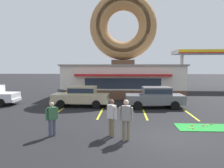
{
  "coord_description": "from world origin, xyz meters",
  "views": [
    {
      "loc": [
        -1.89,
        -9.54,
        3.19
      ],
      "look_at": [
        -2.73,
        5.0,
        2.0
      ],
      "focal_mm": 35.0,
      "sensor_mm": 36.0,
      "label": 1
    }
  ],
  "objects_px": {
    "pedestrian_hooded_kid": "(52,117)",
    "golf_ball": "(203,127)",
    "car_grey": "(155,96)",
    "pedestrian_blue_sweater_man": "(126,118)",
    "car_champagne": "(81,95)",
    "pedestrian_leather_jacket_man": "(112,116)",
    "trash_bin": "(60,94)"
  },
  "relations": [
    {
      "from": "pedestrian_blue_sweater_man",
      "to": "trash_bin",
      "type": "xyz_separation_m",
      "value": [
        -6.23,
        11.27,
        -0.49
      ]
    },
    {
      "from": "pedestrian_blue_sweater_man",
      "to": "pedestrian_leather_jacket_man",
      "type": "bearing_deg",
      "value": 142.09
    },
    {
      "from": "golf_ball",
      "to": "pedestrian_leather_jacket_man",
      "type": "height_order",
      "value": "pedestrian_leather_jacket_man"
    },
    {
      "from": "pedestrian_hooded_kid",
      "to": "golf_ball",
      "type": "bearing_deg",
      "value": 13.24
    },
    {
      "from": "car_champagne",
      "to": "golf_ball",
      "type": "bearing_deg",
      "value": -37.16
    },
    {
      "from": "car_champagne",
      "to": "pedestrian_leather_jacket_man",
      "type": "relative_size",
      "value": 2.7
    },
    {
      "from": "pedestrian_blue_sweater_man",
      "to": "trash_bin",
      "type": "bearing_deg",
      "value": 118.94
    },
    {
      "from": "car_grey",
      "to": "golf_ball",
      "type": "bearing_deg",
      "value": -72.75
    },
    {
      "from": "pedestrian_blue_sweater_man",
      "to": "pedestrian_hooded_kid",
      "type": "xyz_separation_m",
      "value": [
        -3.37,
        0.39,
        -0.13
      ]
    },
    {
      "from": "pedestrian_blue_sweater_man",
      "to": "pedestrian_leather_jacket_man",
      "type": "distance_m",
      "value": 0.82
    },
    {
      "from": "trash_bin",
      "to": "car_champagne",
      "type": "bearing_deg",
      "value": -51.66
    },
    {
      "from": "golf_ball",
      "to": "pedestrian_blue_sweater_man",
      "type": "bearing_deg",
      "value": -151.98
    },
    {
      "from": "golf_ball",
      "to": "trash_bin",
      "type": "xyz_separation_m",
      "value": [
        -10.23,
        9.14,
        0.45
      ]
    },
    {
      "from": "pedestrian_hooded_kid",
      "to": "car_champagne",
      "type": "bearing_deg",
      "value": 90.93
    },
    {
      "from": "golf_ball",
      "to": "pedestrian_blue_sweater_man",
      "type": "distance_m",
      "value": 4.62
    },
    {
      "from": "car_champagne",
      "to": "car_grey",
      "type": "relative_size",
      "value": 0.99
    },
    {
      "from": "golf_ball",
      "to": "car_grey",
      "type": "relative_size",
      "value": 0.01
    },
    {
      "from": "pedestrian_leather_jacket_man",
      "to": "trash_bin",
      "type": "height_order",
      "value": "pedestrian_leather_jacket_man"
    },
    {
      "from": "golf_ball",
      "to": "car_champagne",
      "type": "relative_size",
      "value": 0.01
    },
    {
      "from": "car_champagne",
      "to": "trash_bin",
      "type": "distance_m",
      "value": 4.43
    },
    {
      "from": "golf_ball",
      "to": "car_champagne",
      "type": "distance_m",
      "value": 9.43
    },
    {
      "from": "pedestrian_hooded_kid",
      "to": "car_grey",
      "type": "bearing_deg",
      "value": 51.99
    },
    {
      "from": "trash_bin",
      "to": "pedestrian_hooded_kid",
      "type": "bearing_deg",
      "value": -75.27
    },
    {
      "from": "car_champagne",
      "to": "trash_bin",
      "type": "xyz_separation_m",
      "value": [
        -2.74,
        3.46,
        -0.37
      ]
    },
    {
      "from": "car_grey",
      "to": "pedestrian_hooded_kid",
      "type": "distance_m",
      "value": 9.19
    },
    {
      "from": "car_grey",
      "to": "pedestrian_leather_jacket_man",
      "type": "relative_size",
      "value": 2.73
    },
    {
      "from": "pedestrian_blue_sweater_man",
      "to": "pedestrian_hooded_kid",
      "type": "height_order",
      "value": "pedestrian_blue_sweater_man"
    },
    {
      "from": "car_grey",
      "to": "pedestrian_hooded_kid",
      "type": "relative_size",
      "value": 2.95
    },
    {
      "from": "car_grey",
      "to": "pedestrian_blue_sweater_man",
      "type": "bearing_deg",
      "value": -106.68
    },
    {
      "from": "car_champagne",
      "to": "pedestrian_leather_jacket_man",
      "type": "height_order",
      "value": "pedestrian_leather_jacket_man"
    },
    {
      "from": "pedestrian_leather_jacket_man",
      "to": "car_champagne",
      "type": "bearing_deg",
      "value": 111.28
    },
    {
      "from": "pedestrian_blue_sweater_man",
      "to": "pedestrian_leather_jacket_man",
      "type": "relative_size",
      "value": 1.04
    }
  ]
}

